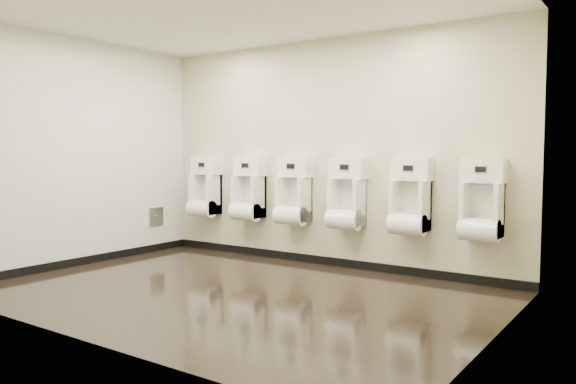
% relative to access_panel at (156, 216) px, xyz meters
% --- Properties ---
extents(ground, '(5.00, 3.50, 0.00)m').
position_rel_access_panel_xyz_m(ground, '(2.48, -1.20, -0.50)').
color(ground, black).
rests_on(ground, ground).
extents(ceiling, '(5.00, 3.50, 0.00)m').
position_rel_access_panel_xyz_m(ceiling, '(2.48, -1.20, 2.30)').
color(ceiling, silver).
extents(back_wall, '(5.00, 0.02, 2.80)m').
position_rel_access_panel_xyz_m(back_wall, '(2.48, 0.55, 0.90)').
color(back_wall, beige).
rests_on(back_wall, ground).
extents(front_wall, '(5.00, 0.02, 2.80)m').
position_rel_access_panel_xyz_m(front_wall, '(2.48, -2.95, 0.90)').
color(front_wall, beige).
rests_on(front_wall, ground).
extents(left_wall, '(0.02, 3.50, 2.80)m').
position_rel_access_panel_xyz_m(left_wall, '(-0.02, -1.20, 0.90)').
color(left_wall, beige).
rests_on(left_wall, ground).
extents(right_wall, '(0.02, 3.50, 2.80)m').
position_rel_access_panel_xyz_m(right_wall, '(4.98, -1.20, 0.90)').
color(right_wall, beige).
rests_on(right_wall, ground).
extents(tile_overlay_left, '(0.01, 3.50, 2.80)m').
position_rel_access_panel_xyz_m(tile_overlay_left, '(-0.01, -1.20, 0.90)').
color(tile_overlay_left, white).
rests_on(tile_overlay_left, ground).
extents(skirting_back, '(5.00, 0.02, 0.10)m').
position_rel_access_panel_xyz_m(skirting_back, '(2.48, 0.54, -0.45)').
color(skirting_back, black).
rests_on(skirting_back, ground).
extents(skirting_left, '(0.02, 3.50, 0.10)m').
position_rel_access_panel_xyz_m(skirting_left, '(-0.01, -1.20, -0.45)').
color(skirting_left, black).
rests_on(skirting_left, ground).
extents(access_panel, '(0.04, 0.25, 0.25)m').
position_rel_access_panel_xyz_m(access_panel, '(0.00, 0.00, 0.00)').
color(access_panel, '#9E9EA3').
rests_on(access_panel, left_wall).
extents(urinal_0, '(0.45, 0.34, 0.84)m').
position_rel_access_panel_xyz_m(urinal_0, '(0.57, 0.40, 0.35)').
color(urinal_0, white).
rests_on(urinal_0, back_wall).
extents(urinal_1, '(0.45, 0.34, 0.84)m').
position_rel_access_panel_xyz_m(urinal_1, '(1.36, 0.40, 0.35)').
color(urinal_1, white).
rests_on(urinal_1, back_wall).
extents(urinal_2, '(0.45, 0.34, 0.84)m').
position_rel_access_panel_xyz_m(urinal_2, '(2.09, 0.40, 0.35)').
color(urinal_2, white).
rests_on(urinal_2, back_wall).
extents(urinal_3, '(0.45, 0.34, 0.84)m').
position_rel_access_panel_xyz_m(urinal_3, '(2.86, 0.40, 0.35)').
color(urinal_3, white).
rests_on(urinal_3, back_wall).
extents(urinal_4, '(0.45, 0.34, 0.84)m').
position_rel_access_panel_xyz_m(urinal_4, '(3.65, 0.40, 0.35)').
color(urinal_4, white).
rests_on(urinal_4, back_wall).
extents(urinal_5, '(0.45, 0.34, 0.84)m').
position_rel_access_panel_xyz_m(urinal_5, '(4.43, 0.40, 0.35)').
color(urinal_5, white).
rests_on(urinal_5, back_wall).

